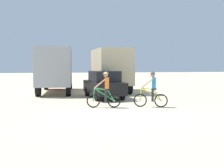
# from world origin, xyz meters

# --- Properties ---
(ground_plane) EXTENTS (120.00, 120.00, 0.00)m
(ground_plane) POSITION_xyz_m (0.00, 0.00, 0.00)
(ground_plane) COLOR beige
(box_truck_grey_hauler) EXTENTS (2.68, 6.85, 3.35)m
(box_truck_grey_hauler) POSITION_xyz_m (-2.98, 9.94, 1.87)
(box_truck_grey_hauler) COLOR #9E9EA3
(box_truck_grey_hauler) RESTS_ON ground
(box_truck_tan_camper) EXTENTS (2.60, 6.82, 3.35)m
(box_truck_tan_camper) POSITION_xyz_m (1.24, 10.27, 1.87)
(box_truck_tan_camper) COLOR #CCB78E
(box_truck_tan_camper) RESTS_ON ground
(sedan_parked) EXTENTS (2.34, 4.41, 1.76)m
(sedan_parked) POSITION_xyz_m (0.16, 6.02, 0.88)
(sedan_parked) COLOR black
(sedan_parked) RESTS_ON ground
(cyclist_orange_shirt) EXTENTS (1.72, 0.53, 1.82)m
(cyclist_orange_shirt) POSITION_xyz_m (-0.35, 2.15, 0.85)
(cyclist_orange_shirt) COLOR black
(cyclist_orange_shirt) RESTS_ON ground
(cyclist_cowboy_hat) EXTENTS (1.66, 0.70, 1.82)m
(cyclist_cowboy_hat) POSITION_xyz_m (2.02, 1.87, 0.85)
(cyclist_cowboy_hat) COLOR black
(cyclist_cowboy_hat) RESTS_ON ground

